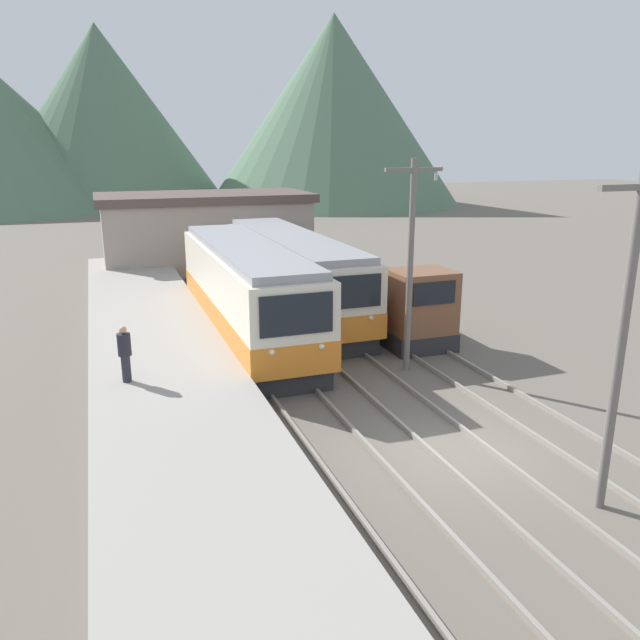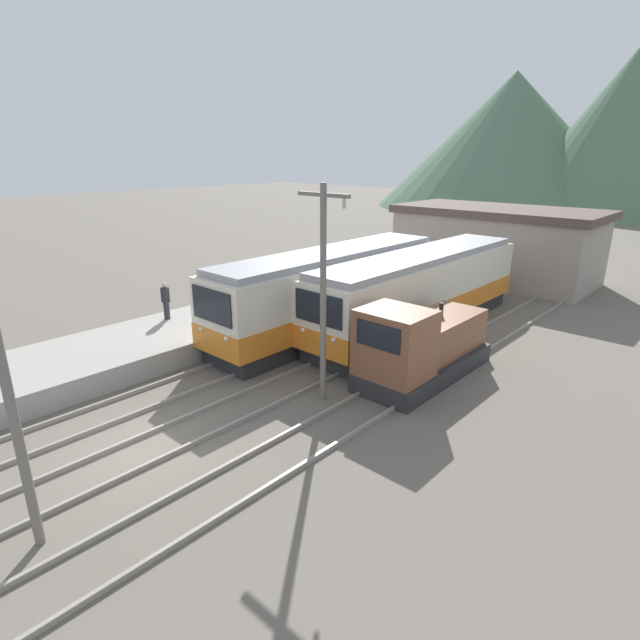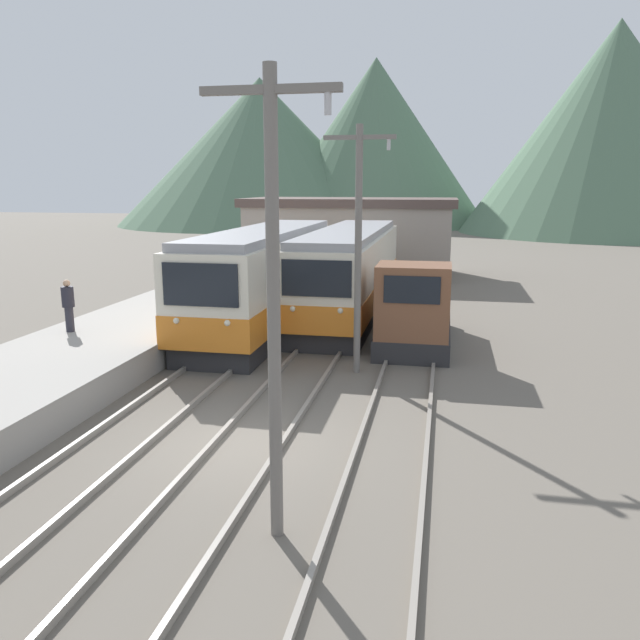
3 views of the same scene
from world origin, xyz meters
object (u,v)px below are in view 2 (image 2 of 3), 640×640
commuter_train_center (419,294)px  shunting_locomotive (421,347)px  catenary_mast_near (5,378)px  person_on_platform (166,299)px  catenary_mast_mid (323,288)px  commuter_train_left (331,295)px

commuter_train_center → shunting_locomotive: size_ratio=2.31×
commuter_train_center → catenary_mast_near: 17.40m
commuter_train_center → person_on_platform: commuter_train_center is taller
commuter_train_center → catenary_mast_mid: catenary_mast_mid is taller
catenary_mast_near → person_on_platform: (-9.14, 8.67, -2.08)m
commuter_train_left → shunting_locomotive: size_ratio=2.18×
commuter_train_left → catenary_mast_near: bearing=-73.1°
person_on_platform → commuter_train_center: bearing=48.2°
catenary_mast_near → person_on_platform: catenary_mast_near is taller
catenary_mast_near → person_on_platform: size_ratio=4.24×
commuter_train_left → catenary_mast_near: 14.98m
shunting_locomotive → catenary_mast_mid: catenary_mast_mid is taller
commuter_train_center → catenary_mast_mid: 8.70m
catenary_mast_mid → person_on_platform: (-9.14, -0.25, -2.08)m
commuter_train_center → catenary_mast_near: catenary_mast_near is taller
commuter_train_center → commuter_train_left: bearing=-133.0°
commuter_train_left → commuter_train_center: (2.80, 3.00, -0.07)m
shunting_locomotive → catenary_mast_near: catenary_mast_near is taller
person_on_platform → shunting_locomotive: bearing=19.9°
catenary_mast_mid → person_on_platform: catenary_mast_mid is taller
commuter_train_center → shunting_locomotive: 5.59m
commuter_train_left → person_on_platform: (-4.83, -5.53, 0.01)m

